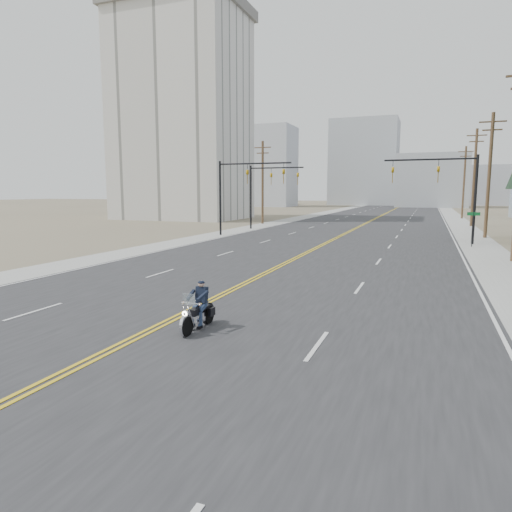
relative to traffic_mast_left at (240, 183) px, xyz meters
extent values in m
plane|color=#776D56|center=(8.98, -32.00, -4.94)|extent=(400.00, 400.00, 0.00)
cube|color=#303033|center=(8.98, 38.00, -4.93)|extent=(20.00, 200.00, 0.01)
cube|color=#A5A5A0|center=(-2.52, 38.00, -4.93)|extent=(3.00, 200.00, 0.01)
cube|color=#A5A5A0|center=(20.48, 38.00, -4.93)|extent=(3.00, 200.00, 0.01)
cylinder|color=black|center=(-2.02, 0.00, -1.44)|extent=(0.20, 0.20, 7.00)
cylinder|color=black|center=(1.48, 0.00, 1.76)|extent=(7.00, 0.14, 0.14)
imported|color=#BF8C0C|center=(0.78, 0.00, 1.11)|extent=(0.21, 0.26, 1.30)
imported|color=#BF8C0C|center=(4.28, 0.00, 1.11)|extent=(0.21, 0.26, 1.30)
cylinder|color=black|center=(19.98, 0.00, -1.44)|extent=(0.20, 0.20, 7.00)
cylinder|color=black|center=(16.48, 0.00, 1.76)|extent=(7.00, 0.14, 0.14)
imported|color=#BF8C0C|center=(17.18, 0.00, 1.11)|extent=(0.21, 0.26, 1.30)
imported|color=#BF8C0C|center=(13.68, 0.00, 1.11)|extent=(0.21, 0.26, 1.30)
cylinder|color=black|center=(-2.02, 8.00, -1.44)|extent=(0.20, 0.20, 7.00)
cylinder|color=black|center=(0.98, 8.00, 1.76)|extent=(6.00, 0.14, 0.14)
imported|color=#BF8C0C|center=(0.38, 8.00, 1.11)|extent=(0.21, 0.26, 1.30)
imported|color=#BF8C0C|center=(3.38, 8.00, 1.11)|extent=(0.21, 0.26, 1.30)
cylinder|color=black|center=(19.78, -2.00, -3.64)|extent=(0.06, 0.06, 2.60)
cube|color=#0C5926|center=(19.78, -2.00, -2.44)|extent=(0.90, 0.03, 0.25)
cylinder|color=brown|center=(21.48, 6.00, 0.56)|extent=(0.30, 0.30, 11.00)
cube|color=brown|center=(21.48, 6.00, 5.26)|extent=(2.20, 0.12, 0.12)
cube|color=brown|center=(21.48, 6.00, 4.56)|extent=(1.60, 0.12, 0.12)
cylinder|color=brown|center=(21.48, 21.00, 0.81)|extent=(0.30, 0.30, 11.50)
cube|color=brown|center=(21.48, 21.00, 5.76)|extent=(2.20, 0.12, 0.12)
cube|color=brown|center=(21.48, 21.00, 5.06)|extent=(1.60, 0.12, 0.12)
cylinder|color=brown|center=(21.48, 38.00, 0.56)|extent=(0.30, 0.30, 11.00)
cube|color=brown|center=(21.48, 38.00, 5.26)|extent=(2.20, 0.12, 0.12)
cube|color=brown|center=(21.48, 38.00, 4.56)|extent=(1.60, 0.12, 0.12)
cylinder|color=brown|center=(-3.52, 16.00, 0.31)|extent=(0.30, 0.30, 10.50)
cube|color=brown|center=(-3.52, 16.00, 4.76)|extent=(2.20, 0.12, 0.12)
cube|color=brown|center=(-3.52, 16.00, 4.06)|extent=(1.60, 0.12, 0.12)
cube|color=silver|center=(-19.02, 23.00, 10.06)|extent=(18.00, 14.00, 30.00)
cube|color=#B7BCC6|center=(-26.02, 83.00, 6.06)|extent=(14.00, 12.00, 22.00)
cube|color=#ADB2B7|center=(16.98, 93.00, 2.06)|extent=(18.00, 14.00, 14.00)
cube|color=#ADB2B7|center=(-3.02, 108.00, 8.06)|extent=(20.00, 15.00, 26.00)
cube|color=#B7BCC6|center=(33.98, 118.00, 1.06)|extent=(14.00, 14.00, 12.00)
cube|color=#ADB2B7|center=(-41.02, 98.00, 3.06)|extent=(12.00, 12.00, 16.00)
camera|label=1|loc=(16.62, -39.67, -0.79)|focal=32.00mm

